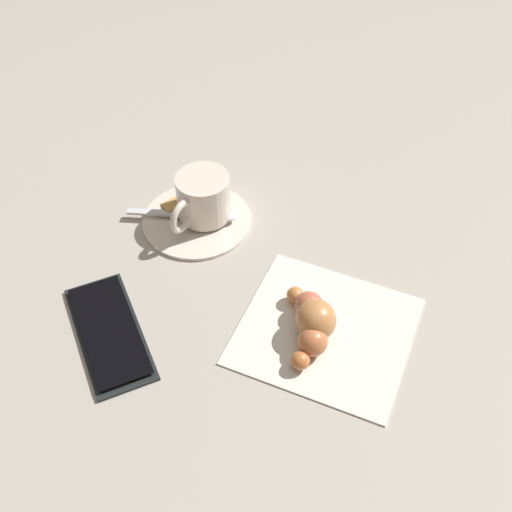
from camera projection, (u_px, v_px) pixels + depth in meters
ground_plane at (257, 277)px, 0.73m from camera, size 1.80×1.80×0.00m
saucer at (197, 219)px, 0.79m from camera, size 0.14×0.14×0.01m
espresso_cup at (203, 197)px, 0.76m from camera, size 0.07×0.10×0.06m
teaspoon at (200, 215)px, 0.78m from camera, size 0.13×0.08×0.01m
sugar_packet at (185, 198)px, 0.80m from camera, size 0.03×0.07×0.01m
napkin at (325, 330)px, 0.67m from camera, size 0.21×0.20×0.00m
croissant at (312, 322)px, 0.66m from camera, size 0.08×0.10×0.04m
cell_phone at (109, 332)px, 0.67m from camera, size 0.17×0.14×0.01m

